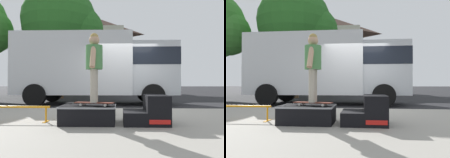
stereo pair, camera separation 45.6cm
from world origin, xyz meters
TOP-DOWN VIEW (x-y plane):
  - ground_plane at (0.00, 0.00)m, footprint 140.00×140.00m
  - sidewalk_slab at (0.00, -3.00)m, footprint 50.00×5.00m
  - skate_box at (-0.87, -3.21)m, footprint 1.08×0.79m
  - kicker_ramp at (0.34, -3.21)m, footprint 0.87×0.81m
  - grind_rail at (-2.47, -3.08)m, footprint 1.55×0.28m
  - skateboard at (-0.75, -3.26)m, footprint 0.80×0.36m
  - skater_kid at (-0.75, -3.26)m, footprint 0.33×0.70m
  - box_truck at (-1.26, 2.20)m, footprint 6.91×2.63m
  - street_tree_main at (-3.75, 5.97)m, footprint 5.09×4.63m
  - house_behind at (-4.38, 14.92)m, footprint 9.54×8.22m

SIDE VIEW (x-z plane):
  - ground_plane at x=0.00m, z-range 0.00..0.00m
  - sidewalk_slab at x=0.00m, z-range 0.00..0.12m
  - skate_box at x=-0.87m, z-range 0.13..0.49m
  - kicker_ramp at x=0.34m, z-range 0.07..0.64m
  - grind_rail at x=-2.47m, z-range 0.20..0.54m
  - skateboard at x=-0.75m, z-range 0.50..0.56m
  - skater_kid at x=-0.75m, z-range 0.66..2.03m
  - box_truck at x=-1.26m, z-range 0.18..3.23m
  - house_behind at x=-4.38m, z-range 0.04..8.44m
  - street_tree_main at x=-3.75m, z-range 1.11..8.25m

